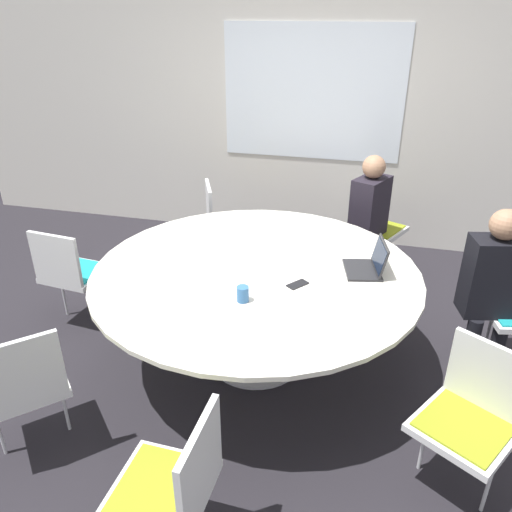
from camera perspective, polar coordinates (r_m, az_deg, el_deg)
The scene contains 14 objects.
ground_plane at distance 3.76m, azimuth 0.00°, elevation -11.63°, with size 16.00×16.00×0.00m, color black.
wall_back at distance 5.31m, azimuth 6.40°, elevation 15.92°, with size 8.00×0.07×2.70m.
conference_table at distance 3.39m, azimuth 0.00°, elevation -3.05°, with size 2.19×2.19×0.75m.
chair_1 at distance 4.88m, azimuth 13.23°, elevation 3.93°, with size 0.57×0.58×0.85m.
chair_2 at distance 4.80m, azimuth -3.79°, elevation 4.25°, with size 0.56×0.57×0.85m.
chair_3 at distance 4.13m, azimuth -20.49°, elevation -1.42°, with size 0.48×0.46×0.85m.
chair_4 at distance 3.07m, azimuth -25.08°, elevation -12.91°, with size 0.61×0.61×0.85m.
chair_5 at distance 2.37m, azimuth -9.34°, elevation -24.21°, with size 0.43×0.45×0.85m.
chair_6 at distance 2.84m, azimuth 23.44°, elevation -16.03°, with size 0.60×0.59×0.85m.
person_0 at distance 3.66m, azimuth 25.49°, elevation -2.58°, with size 0.40×0.31×1.20m.
person_1 at distance 4.57m, azimuth 12.98°, elevation 5.07°, with size 0.36×0.42×1.20m.
laptop at distance 3.38m, azimuth 12.83°, elevation -0.91°, with size 0.30×0.34×0.21m.
coffee_cup at distance 2.97m, azimuth -1.53°, elevation -4.36°, with size 0.07×0.07×0.10m.
cell_phone at distance 3.17m, azimuth 4.78°, elevation -3.25°, with size 0.14×0.15×0.01m.
Camera 1 is at (0.73, -2.86, 2.33)m, focal length 35.00 mm.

